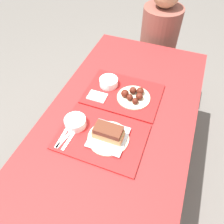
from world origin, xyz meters
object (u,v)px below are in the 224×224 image
(tray_near, at_px, (102,136))
(bowl_coleslaw_far, at_px, (109,82))
(person_seated_across, at_px, (160,30))
(wings_plate_far, at_px, (134,95))
(brisket_sandwich_plate, at_px, (108,135))
(bowl_coleslaw_near, at_px, (75,122))
(tray_far, at_px, (123,94))

(tray_near, xyz_separation_m, bowl_coleslaw_far, (-0.11, 0.38, 0.03))
(bowl_coleslaw_far, bearing_deg, person_seated_across, 78.91)
(tray_near, distance_m, wings_plate_far, 0.33)
(brisket_sandwich_plate, distance_m, bowl_coleslaw_far, 0.41)
(tray_near, relative_size, bowl_coleslaw_far, 3.92)
(tray_near, bearing_deg, bowl_coleslaw_far, 105.93)
(brisket_sandwich_plate, bearing_deg, wings_plate_far, 84.01)
(bowl_coleslaw_near, xyz_separation_m, wings_plate_far, (0.23, 0.31, -0.01))
(tray_far, bearing_deg, bowl_coleslaw_near, -116.41)
(tray_far, xyz_separation_m, wings_plate_far, (0.07, -0.02, 0.03))
(bowl_coleslaw_near, xyz_separation_m, brisket_sandwich_plate, (0.20, -0.02, 0.01))
(brisket_sandwich_plate, relative_size, person_seated_across, 0.32)
(brisket_sandwich_plate, xyz_separation_m, wings_plate_far, (0.03, 0.33, -0.01))
(tray_near, bearing_deg, wings_plate_far, 77.32)
(brisket_sandwich_plate, xyz_separation_m, person_seated_across, (0.01, 1.18, -0.03))
(wings_plate_far, bearing_deg, tray_near, -102.68)
(bowl_coleslaw_near, distance_m, person_seated_across, 1.18)
(tray_far, distance_m, bowl_coleslaw_near, 0.36)
(tray_near, height_order, bowl_coleslaw_far, bowl_coleslaw_far)
(bowl_coleslaw_far, distance_m, person_seated_across, 0.81)
(tray_far, distance_m, brisket_sandwich_plate, 0.35)
(bowl_coleslaw_near, bearing_deg, wings_plate_far, 53.11)
(brisket_sandwich_plate, bearing_deg, person_seated_across, 89.53)
(brisket_sandwich_plate, relative_size, wings_plate_far, 1.07)
(tray_far, xyz_separation_m, person_seated_across, (0.05, 0.84, 0.00))
(person_seated_across, bearing_deg, brisket_sandwich_plate, -90.47)
(tray_far, bearing_deg, tray_near, -90.43)
(bowl_coleslaw_near, bearing_deg, bowl_coleslaw_far, 82.15)
(bowl_coleslaw_far, height_order, person_seated_across, person_seated_across)
(bowl_coleslaw_far, xyz_separation_m, wings_plate_far, (0.18, -0.05, -0.01))
(tray_near, distance_m, brisket_sandwich_plate, 0.05)
(tray_far, height_order, wings_plate_far, wings_plate_far)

